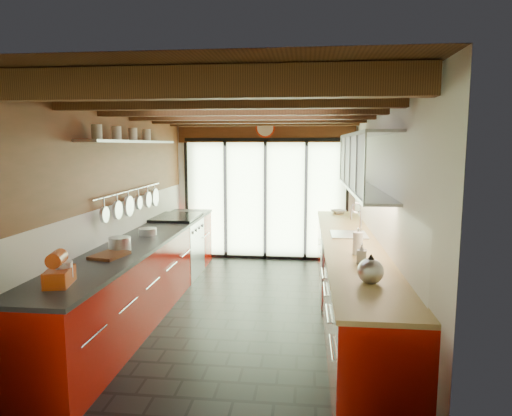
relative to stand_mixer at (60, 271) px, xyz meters
name	(u,v)px	position (x,y,z in m)	size (l,w,h in m)	color
ground	(246,312)	(1.27, 1.97, -1.03)	(5.50, 5.50, 0.00)	black
room_shell	(245,179)	(1.27, 1.97, 0.62)	(5.50, 5.50, 5.50)	silver
ceiling_beams	(249,112)	(1.27, 2.35, 1.43)	(3.14, 5.06, 4.90)	#593316
glass_door	(265,167)	(1.27, 4.66, 0.63)	(2.95, 0.10, 2.90)	#C6EAAD
left_counter	(145,273)	(0.00, 1.97, -0.57)	(0.68, 5.00, 0.92)	#9E0F04
range_stove	(177,247)	(0.00, 3.42, -0.56)	(0.66, 0.90, 0.97)	silver
right_counter	(350,279)	(2.54, 1.97, -0.57)	(0.68, 5.00, 0.92)	#9E0F04
sink_assembly	(350,232)	(2.56, 2.37, -0.07)	(0.45, 0.52, 0.43)	silver
upper_cabinets_right	(364,162)	(2.70, 2.27, 0.82)	(0.34, 3.00, 3.00)	silver
left_wall_fixtures	(134,165)	(-0.20, 2.22, 0.77)	(0.28, 2.60, 0.96)	silver
stand_mixer	(60,271)	(0.00, 0.00, 0.00)	(0.25, 0.35, 0.29)	#C33D0F
pot_large	(120,244)	(0.00, 1.21, -0.04)	(0.24, 0.24, 0.15)	silver
pot_small	(148,232)	(0.00, 2.09, -0.07)	(0.23, 0.23, 0.09)	silver
cutting_board	(109,255)	(0.00, 0.95, -0.10)	(0.27, 0.38, 0.03)	brown
kettle	(371,270)	(2.54, 0.33, 0.00)	(0.26, 0.29, 0.26)	silver
paper_towel	(358,244)	(2.54, 1.31, 0.00)	(0.13, 0.13, 0.28)	white
soap_bottle	(362,253)	(2.54, 0.95, -0.01)	(0.09, 0.09, 0.20)	silver
bowl	(338,212)	(2.54, 4.22, -0.08)	(0.24, 0.24, 0.06)	silver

